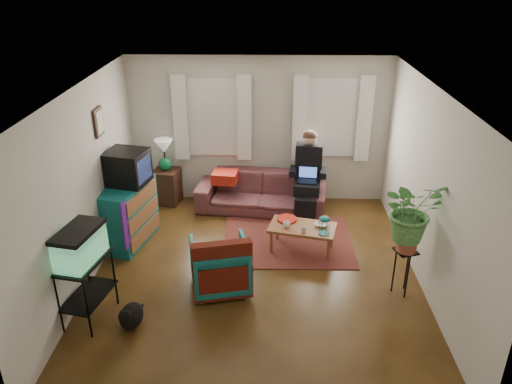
{
  "coord_description": "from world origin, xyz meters",
  "views": [
    {
      "loc": [
        0.15,
        -5.85,
        4.03
      ],
      "look_at": [
        0.0,
        0.4,
        1.1
      ],
      "focal_mm": 35.0,
      "sensor_mm": 36.0,
      "label": 1
    }
  ],
  "objects_px": {
    "coffee_table": "(302,238)",
    "plant_stand": "(403,272)",
    "armchair": "(220,263)",
    "aquarium_stand": "(88,290)",
    "side_table": "(167,186)",
    "sofa": "(261,187)",
    "dresser": "(127,214)"
  },
  "relations": [
    {
      "from": "dresser",
      "to": "coffee_table",
      "type": "xyz_separation_m",
      "value": [
        2.68,
        -0.2,
        -0.28
      ]
    },
    {
      "from": "side_table",
      "to": "plant_stand",
      "type": "bearing_deg",
      "value": -36.37
    },
    {
      "from": "coffee_table",
      "to": "plant_stand",
      "type": "distance_m",
      "value": 1.63
    },
    {
      "from": "sofa",
      "to": "aquarium_stand",
      "type": "xyz_separation_m",
      "value": [
        -2.05,
        -3.01,
        -0.02
      ]
    },
    {
      "from": "sofa",
      "to": "dresser",
      "type": "distance_m",
      "value": 2.35
    },
    {
      "from": "armchair",
      "to": "aquarium_stand",
      "type": "bearing_deg",
      "value": 10.85
    },
    {
      "from": "plant_stand",
      "to": "coffee_table",
      "type": "bearing_deg",
      "value": 140.15
    },
    {
      "from": "side_table",
      "to": "armchair",
      "type": "relative_size",
      "value": 0.83
    },
    {
      "from": "sofa",
      "to": "coffee_table",
      "type": "distance_m",
      "value": 1.52
    },
    {
      "from": "aquarium_stand",
      "to": "plant_stand",
      "type": "xyz_separation_m",
      "value": [
        3.94,
        0.61,
        -0.09
      ]
    },
    {
      "from": "side_table",
      "to": "dresser",
      "type": "relative_size",
      "value": 0.59
    },
    {
      "from": "side_table",
      "to": "coffee_table",
      "type": "height_order",
      "value": "side_table"
    },
    {
      "from": "dresser",
      "to": "armchair",
      "type": "distance_m",
      "value": 1.93
    },
    {
      "from": "dresser",
      "to": "coffee_table",
      "type": "height_order",
      "value": "dresser"
    },
    {
      "from": "side_table",
      "to": "coffee_table",
      "type": "bearing_deg",
      "value": -34.38
    },
    {
      "from": "dresser",
      "to": "side_table",
      "type": "bearing_deg",
      "value": 89.71
    },
    {
      "from": "dresser",
      "to": "plant_stand",
      "type": "height_order",
      "value": "dresser"
    },
    {
      "from": "coffee_table",
      "to": "aquarium_stand",
      "type": "bearing_deg",
      "value": -134.75
    },
    {
      "from": "side_table",
      "to": "plant_stand",
      "type": "height_order",
      "value": "plant_stand"
    },
    {
      "from": "aquarium_stand",
      "to": "coffee_table",
      "type": "relative_size",
      "value": 0.84
    },
    {
      "from": "sofa",
      "to": "armchair",
      "type": "bearing_deg",
      "value": -95.15
    },
    {
      "from": "dresser",
      "to": "plant_stand",
      "type": "bearing_deg",
      "value": -4.2
    },
    {
      "from": "coffee_table",
      "to": "plant_stand",
      "type": "relative_size",
      "value": 1.51
    },
    {
      "from": "aquarium_stand",
      "to": "coffee_table",
      "type": "bearing_deg",
      "value": 43.29
    },
    {
      "from": "side_table",
      "to": "sofa",
      "type": "bearing_deg",
      "value": -7.96
    },
    {
      "from": "side_table",
      "to": "aquarium_stand",
      "type": "height_order",
      "value": "aquarium_stand"
    },
    {
      "from": "armchair",
      "to": "dresser",
      "type": "bearing_deg",
      "value": -50.36
    },
    {
      "from": "side_table",
      "to": "armchair",
      "type": "bearing_deg",
      "value": -65.31
    },
    {
      "from": "side_table",
      "to": "dresser",
      "type": "bearing_deg",
      "value": -103.68
    },
    {
      "from": "sofa",
      "to": "armchair",
      "type": "relative_size",
      "value": 2.92
    },
    {
      "from": "sofa",
      "to": "aquarium_stand",
      "type": "distance_m",
      "value": 3.64
    },
    {
      "from": "dresser",
      "to": "aquarium_stand",
      "type": "xyz_separation_m",
      "value": [
        -0.01,
        -1.85,
        -0.07
      ]
    }
  ]
}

